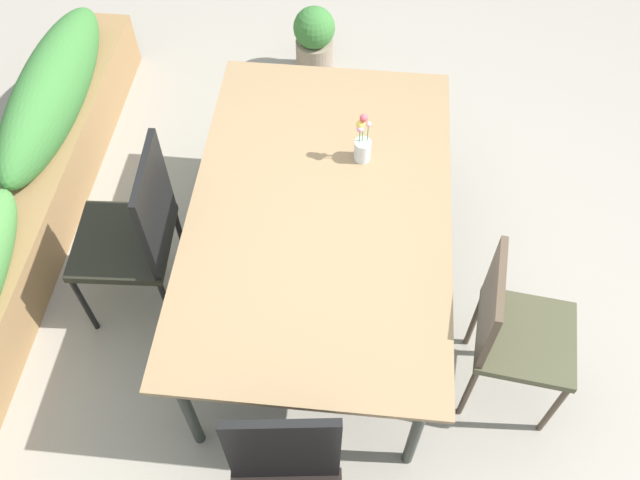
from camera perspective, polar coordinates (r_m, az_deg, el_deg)
ground_plane at (r=3.56m, az=0.51°, el=-4.92°), size 12.00×12.00×0.00m
dining_table at (r=2.99m, az=-0.00°, el=2.25°), size 1.84×1.15×0.75m
chair_near_left at (r=2.97m, az=15.97°, el=-7.24°), size 0.46×0.46×0.91m
chair_far_side at (r=3.20m, az=-15.25°, el=0.77°), size 0.47×0.47×1.03m
flower_vase at (r=3.08m, az=3.61°, el=8.05°), size 0.08×0.08×0.27m
planter_box at (r=3.84m, az=-24.19°, el=2.64°), size 3.16×0.37×0.68m
potted_plant at (r=4.55m, az=-0.49°, el=16.52°), size 0.27×0.27×0.49m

